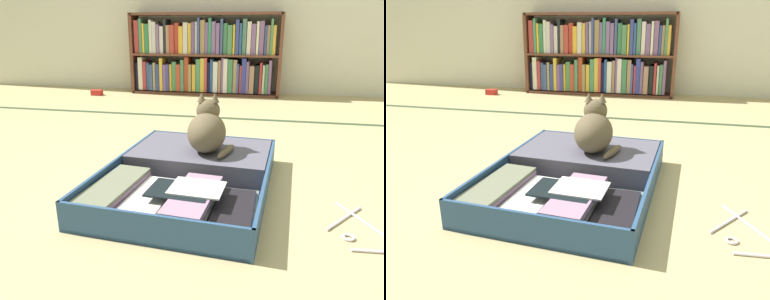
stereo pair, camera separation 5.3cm
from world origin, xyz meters
TOP-DOWN VIEW (x-y plane):
  - ground_plane at (0.00, 0.00)m, footprint 10.00×10.00m
  - tatami_border at (0.00, 1.30)m, footprint 4.80×0.05m
  - bookshelf at (-0.46, 2.26)m, footprint 1.44×0.24m
  - open_suitcase at (-0.14, 0.11)m, footprint 0.71×0.93m
  - black_cat at (-0.10, 0.24)m, footprint 0.22×0.26m
  - clothes_hanger at (0.51, -0.18)m, footprint 0.30×0.39m
  - small_red_pouch at (-1.46, 1.99)m, footprint 0.10×0.07m

SIDE VIEW (x-z plane):
  - ground_plane at x=0.00m, z-range 0.00..0.00m
  - tatami_border at x=0.00m, z-range 0.00..0.00m
  - clothes_hanger at x=0.51m, z-range 0.00..0.01m
  - small_red_pouch at x=-1.46m, z-range 0.00..0.05m
  - open_suitcase at x=-0.14m, z-range -0.01..0.11m
  - black_cat at x=-0.10m, z-range 0.08..0.34m
  - bookshelf at x=-0.46m, z-range -0.02..0.74m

